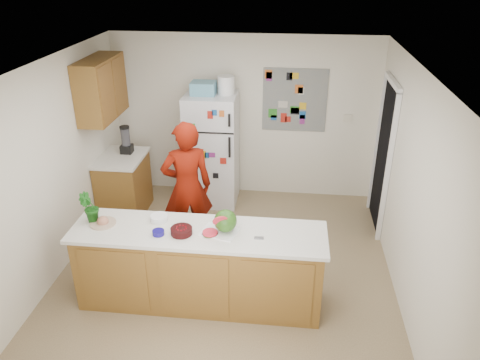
# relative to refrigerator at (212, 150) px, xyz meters

# --- Properties ---
(floor) EXTENTS (4.00, 4.50, 0.02)m
(floor) POSITION_rel_refrigerator_xyz_m (0.45, -1.88, -0.86)
(floor) COLOR brown
(floor) RESTS_ON ground
(wall_back) EXTENTS (4.00, 0.02, 2.50)m
(wall_back) POSITION_rel_refrigerator_xyz_m (0.45, 0.38, 0.40)
(wall_back) COLOR beige
(wall_back) RESTS_ON ground
(wall_left) EXTENTS (0.02, 4.50, 2.50)m
(wall_left) POSITION_rel_refrigerator_xyz_m (-1.56, -1.88, 0.40)
(wall_left) COLOR beige
(wall_left) RESTS_ON ground
(wall_right) EXTENTS (0.02, 4.50, 2.50)m
(wall_right) POSITION_rel_refrigerator_xyz_m (2.46, -1.88, 0.40)
(wall_right) COLOR beige
(wall_right) RESTS_ON ground
(ceiling) EXTENTS (4.00, 4.50, 0.02)m
(ceiling) POSITION_rel_refrigerator_xyz_m (0.45, -1.88, 1.66)
(ceiling) COLOR white
(ceiling) RESTS_ON wall_back
(doorway) EXTENTS (0.03, 0.85, 2.04)m
(doorway) POSITION_rel_refrigerator_xyz_m (2.44, -0.43, 0.17)
(doorway) COLOR black
(doorway) RESTS_ON ground
(peninsula_base) EXTENTS (2.60, 0.62, 0.88)m
(peninsula_base) POSITION_rel_refrigerator_xyz_m (0.25, -2.38, -0.41)
(peninsula_base) COLOR brown
(peninsula_base) RESTS_ON floor
(peninsula_top) EXTENTS (2.68, 0.70, 0.04)m
(peninsula_top) POSITION_rel_refrigerator_xyz_m (0.25, -2.38, 0.05)
(peninsula_top) COLOR silver
(peninsula_top) RESTS_ON peninsula_base
(side_counter_base) EXTENTS (0.60, 0.80, 0.86)m
(side_counter_base) POSITION_rel_refrigerator_xyz_m (-1.24, -0.53, -0.42)
(side_counter_base) COLOR brown
(side_counter_base) RESTS_ON floor
(side_counter_top) EXTENTS (0.64, 0.84, 0.04)m
(side_counter_top) POSITION_rel_refrigerator_xyz_m (-1.24, -0.53, 0.03)
(side_counter_top) COLOR silver
(side_counter_top) RESTS_ON side_counter_base
(upper_cabinets) EXTENTS (0.35, 1.00, 0.80)m
(upper_cabinets) POSITION_rel_refrigerator_xyz_m (-1.37, -0.58, 1.05)
(upper_cabinets) COLOR brown
(upper_cabinets) RESTS_ON wall_left
(refrigerator) EXTENTS (0.75, 0.70, 1.70)m
(refrigerator) POSITION_rel_refrigerator_xyz_m (0.00, 0.00, 0.00)
(refrigerator) COLOR silver
(refrigerator) RESTS_ON floor
(fridge_top_bin) EXTENTS (0.35, 0.28, 0.18)m
(fridge_top_bin) POSITION_rel_refrigerator_xyz_m (-0.10, 0.00, 0.94)
(fridge_top_bin) COLOR #5999B2
(fridge_top_bin) RESTS_ON refrigerator
(photo_collage) EXTENTS (0.95, 0.01, 0.95)m
(photo_collage) POSITION_rel_refrigerator_xyz_m (1.20, 0.36, 0.70)
(photo_collage) COLOR slate
(photo_collage) RESTS_ON wall_back
(person) EXTENTS (0.74, 0.61, 1.74)m
(person) POSITION_rel_refrigerator_xyz_m (-0.10, -1.33, 0.02)
(person) COLOR #660F04
(person) RESTS_ON floor
(blender_appliance) EXTENTS (0.13, 0.13, 0.38)m
(blender_appliance) POSITION_rel_refrigerator_xyz_m (-1.19, -0.38, 0.24)
(blender_appliance) COLOR black
(blender_appliance) RESTS_ON side_counter_top
(cutting_board) EXTENTS (0.42, 0.36, 0.01)m
(cutting_board) POSITION_rel_refrigerator_xyz_m (0.48, -2.39, 0.08)
(cutting_board) COLOR silver
(cutting_board) RESTS_ON peninsula_top
(watermelon) EXTENTS (0.24, 0.24, 0.24)m
(watermelon) POSITION_rel_refrigerator_xyz_m (0.54, -2.37, 0.20)
(watermelon) COLOR #2B5916
(watermelon) RESTS_ON cutting_board
(watermelon_slice) EXTENTS (0.16, 0.16, 0.02)m
(watermelon_slice) POSITION_rel_refrigerator_xyz_m (0.39, -2.44, 0.09)
(watermelon_slice) COLOR #CA3D32
(watermelon_slice) RESTS_ON cutting_board
(cherry_bowl) EXTENTS (0.27, 0.27, 0.07)m
(cherry_bowl) POSITION_rel_refrigerator_xyz_m (0.09, -2.46, 0.11)
(cherry_bowl) COLOR black
(cherry_bowl) RESTS_ON peninsula_top
(white_bowl) EXTENTS (0.23, 0.23, 0.06)m
(white_bowl) POSITION_rel_refrigerator_xyz_m (-0.21, -2.22, 0.10)
(white_bowl) COLOR silver
(white_bowl) RESTS_ON peninsula_top
(cobalt_bowl) EXTENTS (0.15, 0.15, 0.05)m
(cobalt_bowl) POSITION_rel_refrigerator_xyz_m (-0.14, -2.50, 0.10)
(cobalt_bowl) COLOR #130C64
(cobalt_bowl) RESTS_ON peninsula_top
(plate) EXTENTS (0.28, 0.28, 0.02)m
(plate) POSITION_rel_refrigerator_xyz_m (-0.78, -2.36, 0.08)
(plate) COLOR #B8B090
(plate) RESTS_ON peninsula_top
(paper_towel) EXTENTS (0.23, 0.21, 0.02)m
(paper_towel) POSITION_rel_refrigerator_xyz_m (0.06, -2.39, 0.08)
(paper_towel) COLOR silver
(paper_towel) RESTS_ON peninsula_top
(keys) EXTENTS (0.10, 0.04, 0.01)m
(keys) POSITION_rel_refrigerator_xyz_m (0.89, -2.45, 0.08)
(keys) COLOR gray
(keys) RESTS_ON peninsula_top
(potted_plant) EXTENTS (0.24, 0.24, 0.35)m
(potted_plant) POSITION_rel_refrigerator_xyz_m (-0.92, -2.33, 0.24)
(potted_plant) COLOR #164110
(potted_plant) RESTS_ON peninsula_top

